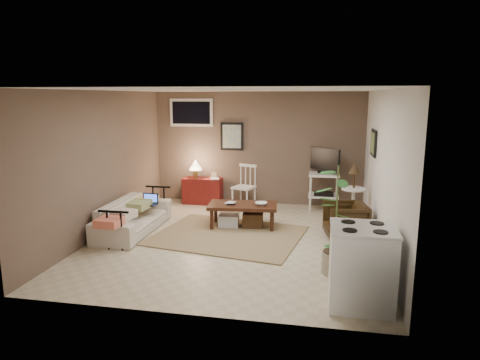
% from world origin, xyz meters
% --- Properties ---
extents(floor, '(5.00, 5.00, 0.00)m').
position_xyz_m(floor, '(0.00, 0.00, 0.00)').
color(floor, '#C1B293').
rests_on(floor, ground).
extents(art_back, '(0.50, 0.03, 0.60)m').
position_xyz_m(art_back, '(-0.55, 2.48, 1.45)').
color(art_back, black).
extents(art_right, '(0.03, 0.60, 0.45)m').
position_xyz_m(art_right, '(2.23, 1.05, 1.52)').
color(art_right, black).
extents(window, '(0.96, 0.03, 0.60)m').
position_xyz_m(window, '(-1.45, 2.48, 1.95)').
color(window, silver).
extents(rug, '(2.64, 2.26, 0.02)m').
position_xyz_m(rug, '(-0.14, 0.14, 0.01)').
color(rug, '#917454').
rests_on(rug, floor).
extents(coffee_table, '(1.25, 0.73, 0.46)m').
position_xyz_m(coffee_table, '(0.01, 0.66, 0.25)').
color(coffee_table, '#3C1C10').
rests_on(coffee_table, floor).
extents(sofa, '(0.54, 1.85, 0.72)m').
position_xyz_m(sofa, '(-1.80, 0.09, 0.36)').
color(sofa, beige).
rests_on(sofa, floor).
extents(sofa_pillows, '(0.36, 1.76, 0.12)m').
position_xyz_m(sofa_pillows, '(-1.76, -0.12, 0.44)').
color(sofa_pillows, beige).
rests_on(sofa_pillows, sofa).
extents(sofa_end_rails, '(0.50, 1.85, 0.62)m').
position_xyz_m(sofa_end_rails, '(-1.69, 0.09, 0.31)').
color(sofa_end_rails, black).
rests_on(sofa_end_rails, floor).
extents(laptop, '(0.28, 0.21, 0.19)m').
position_xyz_m(laptop, '(-1.62, 0.41, 0.47)').
color(laptop, black).
rests_on(laptop, sofa).
extents(red_console, '(0.84, 0.37, 0.97)m').
position_xyz_m(red_console, '(-1.17, 2.23, 0.33)').
color(red_console, maroon).
rests_on(red_console, floor).
extents(spindle_chair, '(0.51, 0.51, 0.89)m').
position_xyz_m(spindle_chair, '(-0.21, 2.09, 0.42)').
color(spindle_chair, silver).
rests_on(spindle_chair, floor).
extents(tv_stand, '(0.60, 0.58, 1.28)m').
position_xyz_m(tv_stand, '(1.43, 2.12, 0.68)').
color(tv_stand, silver).
rests_on(tv_stand, floor).
extents(side_table, '(0.43, 0.43, 1.15)m').
position_xyz_m(side_table, '(1.94, 1.15, 0.71)').
color(side_table, silver).
rests_on(side_table, floor).
extents(armchair, '(0.71, 0.74, 0.66)m').
position_xyz_m(armchair, '(1.78, 0.40, 0.33)').
color(armchair, black).
rests_on(armchair, floor).
extents(potted_plant, '(0.37, 0.37, 1.47)m').
position_xyz_m(potted_plant, '(1.56, -1.09, 0.78)').
color(potted_plant, gray).
rests_on(potted_plant, floor).
extents(stove, '(0.71, 0.66, 0.92)m').
position_xyz_m(stove, '(1.82, -1.92, 0.46)').
color(stove, white).
rests_on(stove, floor).
extents(bowl, '(0.21, 0.07, 0.21)m').
position_xyz_m(bowl, '(0.34, 0.64, 0.54)').
color(bowl, '#3C1C10').
rests_on(bowl, coffee_table).
extents(book_table, '(0.15, 0.06, 0.21)m').
position_xyz_m(book_table, '(-0.28, 0.70, 0.53)').
color(book_table, '#3C1C10').
rests_on(book_table, coffee_table).
extents(book_console, '(0.17, 0.07, 0.23)m').
position_xyz_m(book_console, '(-0.94, 2.13, 0.67)').
color(book_console, '#3C1C10').
rests_on(book_console, red_console).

